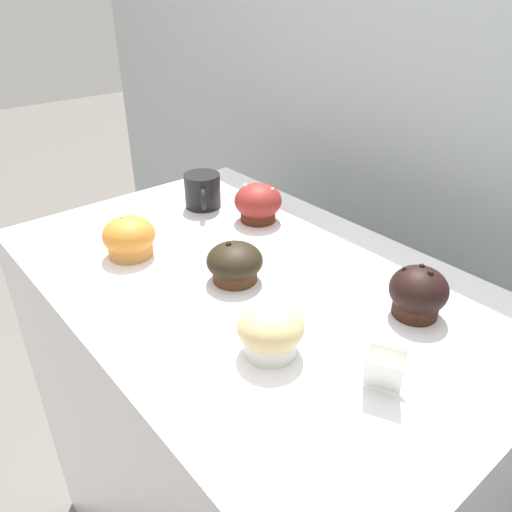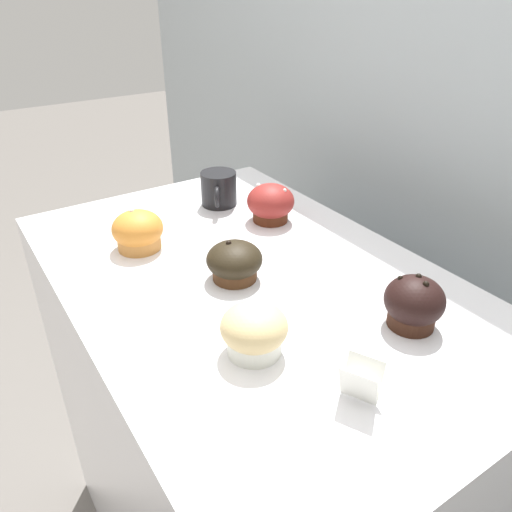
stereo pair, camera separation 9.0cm
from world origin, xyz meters
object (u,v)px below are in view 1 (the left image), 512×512
at_px(muffin_front_left, 129,238).
at_px(coffee_cup, 203,190).
at_px(muffin_front_center, 235,263).
at_px(muffin_front_right, 271,330).
at_px(muffin_back_right, 418,293).
at_px(muffin_back_left, 258,203).

distance_m(muffin_front_left, coffee_cup, 0.26).
bearing_deg(muffin_front_center, muffin_front_right, -23.18).
xyz_separation_m(muffin_front_left, coffee_cup, (-0.10, 0.24, 0.00)).
distance_m(muffin_back_right, muffin_front_right, 0.26).
bearing_deg(muffin_front_right, muffin_front_left, -176.98).
relative_size(muffin_back_left, muffin_back_right, 1.12).
relative_size(muffin_back_right, coffee_cup, 0.80).
bearing_deg(muffin_back_right, muffin_back_left, 175.86).
height_order(muffin_front_center, muffin_back_left, muffin_back_left).
distance_m(muffin_front_right, coffee_cup, 0.55).
xyz_separation_m(muffin_back_left, muffin_front_right, (0.36, -0.28, -0.00)).
relative_size(muffin_front_center, coffee_cup, 0.87).
bearing_deg(muffin_front_left, muffin_back_right, 28.95).
height_order(muffin_back_left, muffin_back_right, muffin_back_right).
bearing_deg(muffin_front_right, coffee_cup, 155.86).
height_order(muffin_back_right, muffin_front_left, muffin_back_right).
bearing_deg(muffin_back_left, muffin_front_left, -97.70).
xyz_separation_m(muffin_back_right, coffee_cup, (-0.58, -0.02, 0.00)).
height_order(muffin_front_left, muffin_front_right, muffin_front_left).
xyz_separation_m(muffin_back_right, muffin_front_right, (-0.08, -0.24, -0.00)).
bearing_deg(muffin_front_left, muffin_front_right, 3.02).
xyz_separation_m(muffin_front_center, muffin_front_right, (0.19, -0.08, 0.00)).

